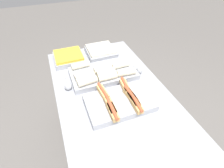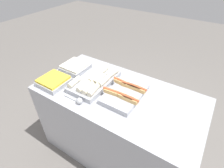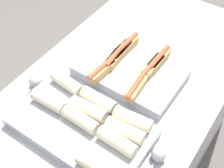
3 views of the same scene
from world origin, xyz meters
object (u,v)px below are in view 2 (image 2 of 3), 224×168
(tray_wraps, at_px, (95,81))
(serving_spoon_near, at_px, (79,101))
(serving_spoon_far, at_px, (116,69))
(tray_side_back, at_px, (75,67))
(tray_hotdogs, at_px, (126,93))
(tray_side_front, at_px, (54,81))

(tray_wraps, xyz_separation_m, serving_spoon_near, (0.05, -0.30, -0.01))
(serving_spoon_near, distance_m, serving_spoon_far, 0.62)
(tray_side_back, xyz_separation_m, serving_spoon_far, (0.41, 0.22, -0.01))
(tray_hotdogs, height_order, serving_spoon_near, tray_hotdogs)
(tray_side_front, height_order, tray_side_back, same)
(tray_side_front, relative_size, serving_spoon_near, 1.23)
(tray_wraps, relative_size, serving_spoon_near, 2.46)
(tray_side_back, distance_m, serving_spoon_far, 0.47)
(tray_wraps, bearing_deg, serving_spoon_near, -81.09)
(tray_side_front, xyz_separation_m, tray_side_back, (0.00, 0.32, 0.00))
(serving_spoon_far, bearing_deg, serving_spoon_near, -90.38)
(serving_spoon_far, bearing_deg, tray_side_back, -151.72)
(tray_side_front, distance_m, tray_side_back, 0.32)
(tray_hotdogs, xyz_separation_m, tray_wraps, (-0.35, -0.01, 0.00))
(tray_wraps, bearing_deg, tray_side_back, 164.09)
(tray_hotdogs, xyz_separation_m, tray_side_front, (-0.71, -0.24, -0.00))
(tray_hotdogs, bearing_deg, serving_spoon_far, 134.37)
(tray_side_front, height_order, serving_spoon_far, tray_side_front)
(tray_wraps, relative_size, tray_side_front, 2.00)
(tray_side_back, relative_size, serving_spoon_far, 1.18)
(tray_wraps, bearing_deg, tray_hotdogs, 2.34)
(tray_side_back, bearing_deg, tray_side_front, -90.00)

